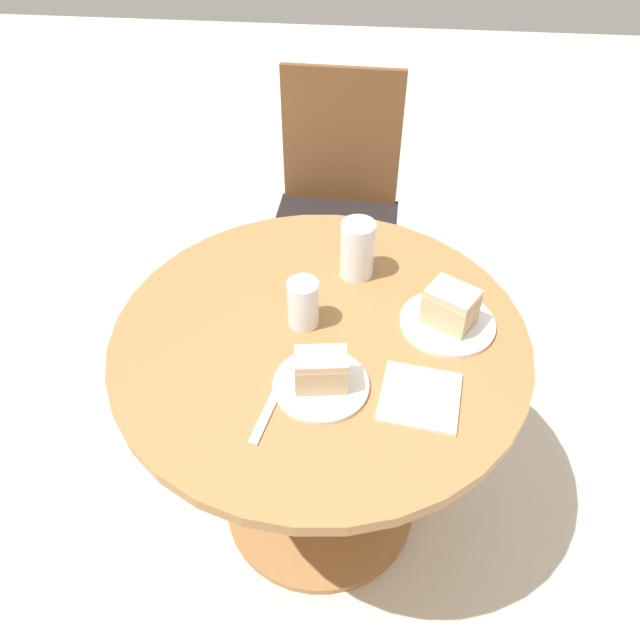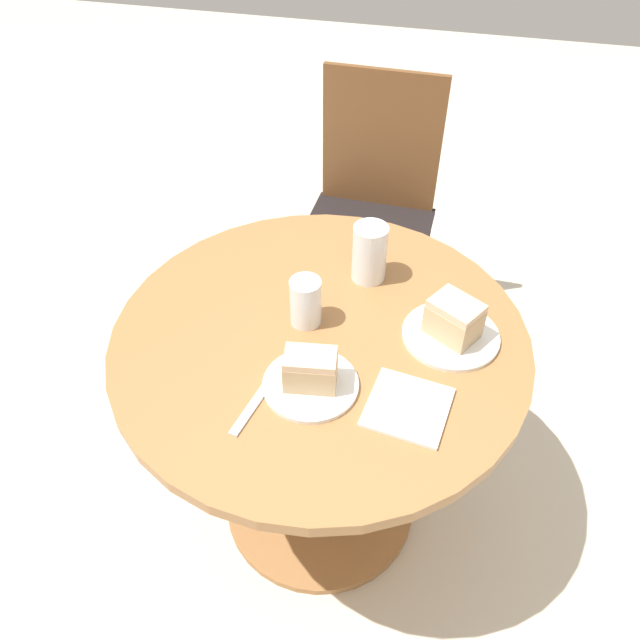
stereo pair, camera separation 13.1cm
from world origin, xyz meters
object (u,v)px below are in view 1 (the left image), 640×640
Objects in this scene: chair at (336,214)px; cake_slice_near at (321,370)px; cake_slice_far at (451,306)px; plate_far at (447,323)px; glass_water at (303,305)px; plate_near at (321,385)px; glass_lemonade at (357,251)px.

cake_slice_near is (0.04, -0.96, 0.29)m from chair.
cake_slice_near is 0.86× the size of cake_slice_far.
chair is at bearing 111.66° from cake_slice_far.
glass_water reaches higher than plate_far.
plate_far is 0.05m from cake_slice_far.
plate_far is (0.26, 0.20, 0.00)m from plate_near.
cake_slice_near is at bearing -141.78° from cake_slice_far.
plate_near is 0.33m from plate_far.
glass_lemonade is at bearing 142.84° from cake_slice_far.
glass_lemonade is at bearing 82.18° from plate_near.
cake_slice_far reaches higher than plate_near.
chair is 0.87m from cake_slice_far.
glass_water reaches higher than plate_near.
cake_slice_far is 0.31m from glass_water.
chair is at bearing 92.56° from plate_near.
plate_far is at bearing 4.31° from glass_water.
cake_slice_near is at bearing -85.64° from chair.
chair is 0.99m from plate_near.
cake_slice_far is at bearing 38.22° from cake_slice_near.
cake_slice_far is (0.26, 0.20, 0.05)m from plate_near.
chair is 0.85m from plate_far.
glass_water reaches higher than cake_slice_near.
glass_lemonade is at bearing 142.84° from plate_far.
cake_slice_near is at bearing -97.82° from glass_lemonade.
cake_slice_near is 0.19m from glass_water.
chair reaches higher than cake_slice_far.
glass_lemonade is (0.05, 0.36, 0.01)m from cake_slice_near.
plate_far is 0.27m from glass_lemonade.
glass_lemonade is 1.26× the size of glass_water.
glass_water is at bearing 107.25° from plate_near.
chair reaches higher than plate_far.
chair is 8.16× the size of cake_slice_near.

